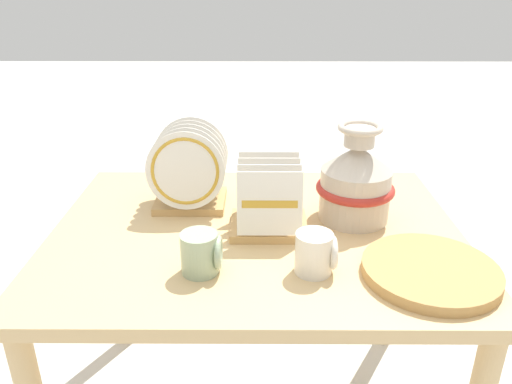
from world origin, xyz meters
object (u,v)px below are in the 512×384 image
Objects in this scene: dish_rack_round_plates at (189,174)px; dish_rack_square_plates at (269,208)px; mug_sage_glaze at (202,253)px; ceramic_vase at (356,181)px; wicker_charger_stack at (430,271)px; mug_cream_glaze at (316,253)px.

dish_rack_square_plates is at bearing -31.73° from dish_rack_round_plates.
dish_rack_round_plates is 2.48× the size of mug_sage_glaze.
ceramic_vase is at bearing -9.59° from dish_rack_round_plates.
dish_rack_round_plates reaches higher than wicker_charger_stack.
ceramic_vase is 1.34× the size of dish_rack_square_plates.
dish_rack_square_plates is (0.23, -0.14, -0.04)m from dish_rack_round_plates.
dish_rack_square_plates is 0.66× the size of wicker_charger_stack.
mug_cream_glaze is (-0.26, 0.02, 0.04)m from wicker_charger_stack.
ceramic_vase reaches higher than mug_cream_glaze.
ceramic_vase is 0.48m from dish_rack_round_plates.
dish_rack_round_plates reaches higher than mug_sage_glaze.
mug_sage_glaze is at bearing -179.62° from mug_cream_glaze.
mug_sage_glaze is (0.07, -0.36, -0.05)m from dish_rack_round_plates.
ceramic_vase reaches higher than dish_rack_square_plates.
dish_rack_round_plates is 0.79× the size of wicker_charger_stack.
wicker_charger_stack is (0.37, -0.23, -0.05)m from dish_rack_square_plates.
wicker_charger_stack is 0.26m from mug_cream_glaze.
ceramic_vase is 0.25m from dish_rack_square_plates.
ceramic_vase is 0.31m from mug_cream_glaze.
dish_rack_round_plates is 2.48× the size of mug_cream_glaze.
ceramic_vase is 0.88× the size of wicker_charger_stack.
wicker_charger_stack is at bearing -32.11° from dish_rack_round_plates.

